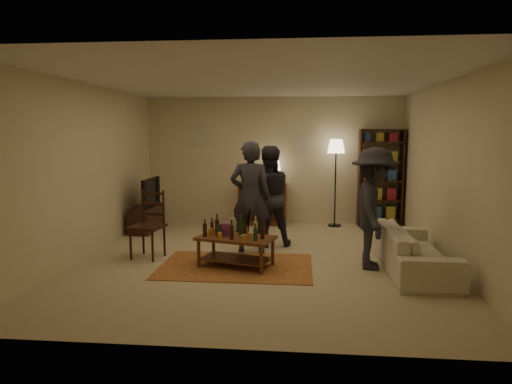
# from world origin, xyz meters

# --- Properties ---
(floor) EXTENTS (6.00, 6.00, 0.00)m
(floor) POSITION_xyz_m (0.00, 0.00, 0.00)
(floor) COLOR #C6B793
(floor) RESTS_ON ground
(room_shell) EXTENTS (6.00, 6.00, 6.00)m
(room_shell) POSITION_xyz_m (-0.65, 2.98, 1.81)
(room_shell) COLOR beige
(room_shell) RESTS_ON ground
(rug) EXTENTS (2.20, 1.50, 0.01)m
(rug) POSITION_xyz_m (-0.33, -0.45, 0.01)
(rug) COLOR maroon
(rug) RESTS_ON ground
(coffee_table) EXTENTS (1.21, 0.87, 0.79)m
(coffee_table) POSITION_xyz_m (-0.34, -0.45, 0.40)
(coffee_table) COLOR brown
(coffee_table) RESTS_ON ground
(dining_chair) EXTENTS (0.54, 0.54, 1.07)m
(dining_chair) POSITION_xyz_m (-1.75, -0.06, 0.57)
(dining_chair) COLOR black
(dining_chair) RESTS_ON ground
(tv_stand) EXTENTS (0.40, 1.00, 1.06)m
(tv_stand) POSITION_xyz_m (-2.44, 1.80, 0.38)
(tv_stand) COLOR black
(tv_stand) RESTS_ON ground
(dresser) EXTENTS (1.00, 0.50, 1.36)m
(dresser) POSITION_xyz_m (-0.19, 2.71, 0.48)
(dresser) COLOR maroon
(dresser) RESTS_ON ground
(bookshelf) EXTENTS (0.90, 0.34, 2.02)m
(bookshelf) POSITION_xyz_m (2.25, 2.78, 1.03)
(bookshelf) COLOR black
(bookshelf) RESTS_ON ground
(floor_lamp) EXTENTS (0.36, 0.36, 1.81)m
(floor_lamp) POSITION_xyz_m (1.32, 2.65, 1.54)
(floor_lamp) COLOR black
(floor_lamp) RESTS_ON ground
(sofa) EXTENTS (0.81, 2.08, 0.61)m
(sofa) POSITION_xyz_m (2.20, -0.40, 0.30)
(sofa) COLOR beige
(sofa) RESTS_ON ground
(person_left) EXTENTS (0.66, 0.44, 1.81)m
(person_left) POSITION_xyz_m (-0.21, 0.38, 0.91)
(person_left) COLOR #2A2A32
(person_left) RESTS_ON ground
(person_right) EXTENTS (0.97, 0.83, 1.72)m
(person_right) POSITION_xyz_m (0.04, 0.87, 0.86)
(person_right) COLOR #292A32
(person_right) RESTS_ON ground
(person_by_sofa) EXTENTS (0.76, 1.19, 1.74)m
(person_by_sofa) POSITION_xyz_m (1.64, -0.32, 0.87)
(person_by_sofa) COLOR #26262E
(person_by_sofa) RESTS_ON ground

